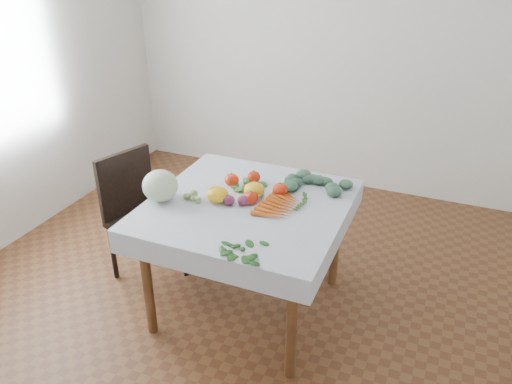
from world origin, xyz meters
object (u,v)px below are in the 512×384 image
(table, at_px, (247,218))
(chair, at_px, (137,209))
(cabbage, at_px, (160,186))
(heirloom_back, at_px, (254,190))
(carrot_bunch, at_px, (280,204))

(table, relative_size, chair, 1.12)
(cabbage, relative_size, heirloom_back, 1.70)
(table, height_order, chair, chair)
(table, relative_size, heirloom_back, 8.20)
(chair, bearing_deg, cabbage, -30.84)
(cabbage, bearing_deg, heirloom_back, 28.04)
(carrot_bunch, bearing_deg, chair, 178.98)
(table, xyz_separation_m, heirloom_back, (0.00, 0.10, 0.15))
(heirloom_back, bearing_deg, chair, -176.77)
(carrot_bunch, bearing_deg, heirloom_back, 161.19)
(table, distance_m, chair, 0.84)
(cabbage, height_order, heirloom_back, cabbage)
(cabbage, distance_m, carrot_bunch, 0.70)
(chair, relative_size, cabbage, 4.30)
(table, relative_size, cabbage, 4.83)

